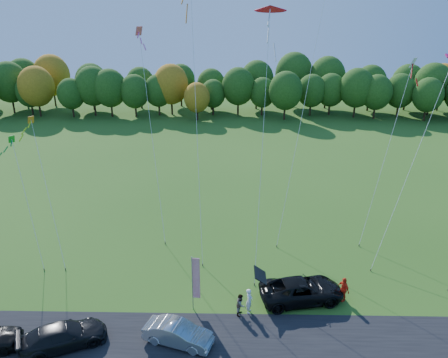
{
  "coord_description": "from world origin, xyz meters",
  "views": [
    {
      "loc": [
        0.63,
        -24.94,
        19.38
      ],
      "look_at": [
        0.0,
        6.0,
        7.0
      ],
      "focal_mm": 35.0,
      "sensor_mm": 36.0,
      "label": 1
    }
  ],
  "objects_px": {
    "black_suv": "(302,290)",
    "person_east": "(343,289)",
    "silver_sedan": "(178,333)",
    "feather_flag": "(195,278)"
  },
  "relations": [
    {
      "from": "silver_sedan",
      "to": "feather_flag",
      "type": "height_order",
      "value": "feather_flag"
    },
    {
      "from": "black_suv",
      "to": "person_east",
      "type": "bearing_deg",
      "value": -99.96
    },
    {
      "from": "black_suv",
      "to": "feather_flag",
      "type": "height_order",
      "value": "feather_flag"
    },
    {
      "from": "black_suv",
      "to": "silver_sedan",
      "type": "xyz_separation_m",
      "value": [
        -8.16,
        -4.39,
        -0.11
      ]
    },
    {
      "from": "black_suv",
      "to": "person_east",
      "type": "distance_m",
      "value": 2.91
    },
    {
      "from": "black_suv",
      "to": "feather_flag",
      "type": "distance_m",
      "value": 7.61
    },
    {
      "from": "feather_flag",
      "to": "silver_sedan",
      "type": "bearing_deg",
      "value": -104.4
    },
    {
      "from": "silver_sedan",
      "to": "feather_flag",
      "type": "xyz_separation_m",
      "value": [
        0.83,
        3.24,
        1.82
      ]
    },
    {
      "from": "silver_sedan",
      "to": "person_east",
      "type": "relative_size",
      "value": 2.35
    },
    {
      "from": "black_suv",
      "to": "silver_sedan",
      "type": "height_order",
      "value": "black_suv"
    }
  ]
}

